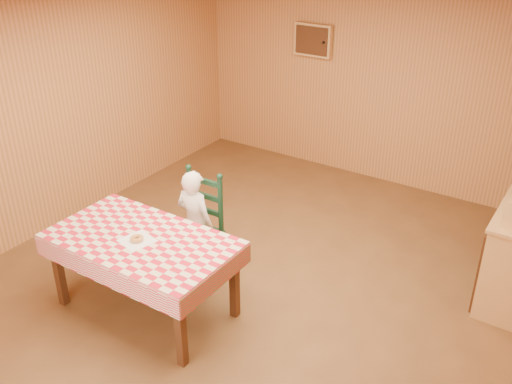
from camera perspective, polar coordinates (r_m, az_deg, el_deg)
ground at (r=5.68m, az=-1.12°, el=-9.33°), size 6.00×6.00×0.00m
cabin_walls at (r=5.25m, az=1.99°, el=9.94°), size 5.10×6.05×2.65m
dining_table at (r=5.10m, az=-11.32°, el=-5.33°), size 1.66×0.96×0.77m
ladder_chair at (r=5.68m, az=-5.72°, el=-3.39°), size 0.44×0.40×1.08m
seated_child at (r=5.61m, az=-6.11°, el=-3.12°), size 0.41×0.27×1.12m
napkin at (r=5.02m, az=-11.80°, el=-4.78°), size 0.31×0.31×0.00m
donut at (r=5.01m, az=-11.82°, el=-4.57°), size 0.15×0.15×0.04m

